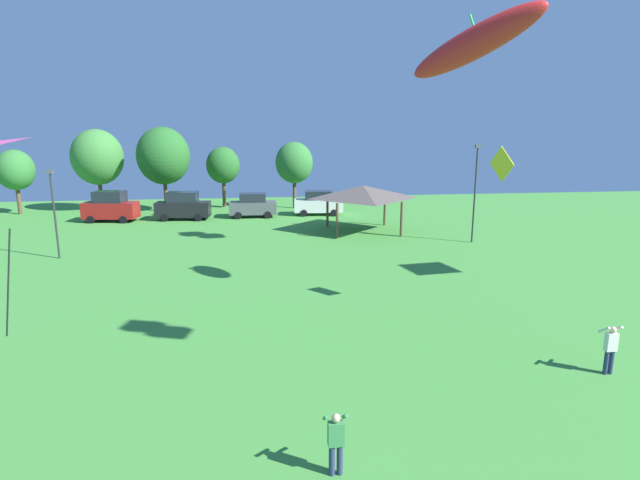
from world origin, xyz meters
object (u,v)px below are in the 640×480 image
object	(u,v)px
person_standing_mid_field	(336,440)
person_standing_far_right	(610,347)
parked_car_leftmost	(111,207)
light_post_0	(475,189)
light_post_1	(54,208)
treeline_tree_1	(97,157)
treeline_tree_4	(294,163)
treeline_tree_2	(163,156)
treeline_tree_3	(223,165)
treeline_tree_0	(15,170)
parked_car_third_from_left	(253,205)
kite_flying_4	(502,164)
parked_car_rightmost_in_row	(318,203)
parked_car_second_from_left	(183,206)
kite_flying_3	(476,43)
kite_flying_2	(36,180)
park_pavilion	(363,192)

from	to	relation	value
person_standing_mid_field	person_standing_far_right	size ratio (longest dim) A/B	0.93
person_standing_mid_field	parked_car_leftmost	distance (m)	37.72
person_standing_mid_field	light_post_0	world-z (taller)	light_post_0
person_standing_mid_field	light_post_1	world-z (taller)	light_post_1
treeline_tree_1	treeline_tree_4	world-z (taller)	treeline_tree_1
treeline_tree_2	treeline_tree_3	distance (m)	6.16
treeline_tree_0	person_standing_far_right	bearing A→B (deg)	-48.16
parked_car_third_from_left	treeline_tree_4	size ratio (longest dim) A/B	0.63
kite_flying_4	light_post_1	world-z (taller)	kite_flying_4
parked_car_rightmost_in_row	treeline_tree_2	xyz separation A→B (m)	(-14.46, 3.94, 4.26)
parked_car_third_from_left	treeline_tree_2	bearing A→B (deg)	151.76
treeline_tree_0	treeline_tree_2	distance (m)	13.61
parked_car_second_from_left	light_post_0	distance (m)	24.78
treeline_tree_1	treeline_tree_3	distance (m)	12.02
treeline_tree_2	treeline_tree_4	xyz separation A→B (m)	(12.62, 0.81, -0.80)
kite_flying_3	light_post_0	xyz separation A→B (m)	(6.27, 12.58, -7.29)
light_post_0	kite_flying_2	bearing A→B (deg)	-142.69
parked_car_rightmost_in_row	treeline_tree_0	world-z (taller)	treeline_tree_0
person_standing_far_right	kite_flying_3	bearing A→B (deg)	71.37
person_standing_far_right	treeline_tree_3	xyz separation A→B (m)	(-14.04, 39.20, 3.34)
kite_flying_3	parked_car_second_from_left	xyz separation A→B (m)	(-15.10, 24.86, -9.87)
kite_flying_3	parked_car_second_from_left	bearing A→B (deg)	121.28
parked_car_rightmost_in_row	treeline_tree_3	world-z (taller)	treeline_tree_3
person_standing_far_right	treeline_tree_0	distance (m)	49.61
parked_car_third_from_left	treeline_tree_0	bearing A→B (deg)	167.31
parked_car_second_from_left	parked_car_rightmost_in_row	distance (m)	12.26
parked_car_third_from_left	treeline_tree_1	size ratio (longest dim) A/B	0.53
kite_flying_2	treeline_tree_1	size ratio (longest dim) A/B	0.62
parked_car_second_from_left	treeline_tree_3	xyz separation A→B (m)	(3.20, 7.67, 3.06)
parked_car_leftmost	parked_car_rightmost_in_row	size ratio (longest dim) A/B	1.01
treeline_tree_3	treeline_tree_4	world-z (taller)	treeline_tree_4
light_post_1	person_standing_far_right	bearing A→B (deg)	-38.51
light_post_1	treeline_tree_3	xyz separation A→B (m)	(8.98, 20.88, 1.17)
kite_flying_2	parked_car_leftmost	world-z (taller)	kite_flying_2
parked_car_third_from_left	parked_car_second_from_left	bearing A→B (deg)	-175.11
kite_flying_3	parked_car_second_from_left	size ratio (longest dim) A/B	1.04
parked_car_second_from_left	treeline_tree_0	world-z (taller)	treeline_tree_0
parked_car_second_from_left	treeline_tree_3	bearing A→B (deg)	71.77
treeline_tree_1	treeline_tree_2	bearing A→B (deg)	-14.55
person_standing_far_right	treeline_tree_4	size ratio (longest dim) A/B	0.25
parked_car_leftmost	light_post_0	xyz separation A→B (m)	(27.48, -12.24, 2.51)
parked_car_rightmost_in_row	person_standing_mid_field	bearing A→B (deg)	-92.14
person_standing_mid_field	treeline_tree_3	distance (m)	43.15
person_standing_mid_field	parked_car_rightmost_in_row	xyz separation A→B (m)	(4.42, 36.14, 0.26)
kite_flying_2	kite_flying_4	bearing A→B (deg)	9.60
person_standing_mid_field	kite_flying_2	bearing A→B (deg)	137.50
treeline_tree_2	treeline_tree_0	bearing A→B (deg)	178.43
parked_car_third_from_left	treeline_tree_1	bearing A→B (deg)	157.30
park_pavilion	parked_car_leftmost	bearing A→B (deg)	160.61
treeline_tree_1	parked_car_second_from_left	bearing A→B (deg)	-37.32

